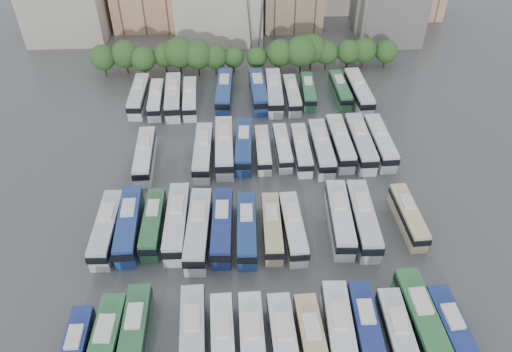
{
  "coord_description": "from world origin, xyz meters",
  "views": [
    {
      "loc": [
        -2.72,
        -54.96,
        52.49
      ],
      "look_at": [
        0.04,
        3.5,
        3.0
      ],
      "focal_mm": 35.0,
      "sensor_mm": 36.0,
      "label": 1
    }
  ],
  "objects_px": {
    "bus_r3_s8": "(274,92)",
    "bus_r3_s13": "(359,91)",
    "bus_r0_s11": "(400,342)",
    "bus_r3_s1": "(156,99)",
    "bus_r0_s6": "(252,347)",
    "bus_r2_s4": "(203,152)",
    "bus_r2_s6": "(244,146)",
    "bus_r1_s2": "(153,223)",
    "bus_r2_s8": "(282,147)",
    "bus_r1_s13": "(408,216)",
    "bus_r3_s3": "(190,98)",
    "bus_r1_s11": "(363,219)",
    "bus_r2_s5": "(224,147)",
    "bus_r1_s1": "(129,225)",
    "bus_r2_s11": "(340,142)",
    "bus_r0_s12": "(423,323)",
    "bus_r1_s6": "(247,229)",
    "bus_r3_s10": "(308,91)",
    "bus_r0_s4": "(193,340)",
    "bus_r0_s5": "(223,345)",
    "bus_r3_s5": "(224,91)",
    "bus_r3_s12": "(340,90)",
    "bus_r1_s8": "(293,228)",
    "bus_r1_s0": "(107,228)",
    "bus_r2_s9": "(301,149)",
    "bus_r3_s2": "(173,96)",
    "bus_r0_s7": "(284,348)",
    "bus_r2_s7": "(263,149)",
    "bus_r0_s10": "(367,332)",
    "bus_r2_s13": "(380,142)",
    "bus_r0_s2": "(135,337)",
    "bus_r0_s13": "(454,337)",
    "bus_r1_s10": "(340,218)",
    "bus_r2_s12": "(360,143)",
    "bus_r3_s0": "(139,96)",
    "bus_r2_s1": "(145,156)",
    "bus_r3_s9": "(292,95)",
    "bus_r0_s8": "(313,347)",
    "bus_r3_s7": "(258,91)"
  },
  "relations": [
    {
      "from": "bus_r2_s12",
      "to": "bus_r3_s5",
      "type": "height_order",
      "value": "bus_r2_s12"
    },
    {
      "from": "bus_r0_s6",
      "to": "bus_r2_s4",
      "type": "height_order",
      "value": "bus_r0_s6"
    },
    {
      "from": "bus_r0_s4",
      "to": "bus_r0_s10",
      "type": "distance_m",
      "value": 19.85
    },
    {
      "from": "bus_r0_s7",
      "to": "bus_r3_s0",
      "type": "relative_size",
      "value": 1.03
    },
    {
      "from": "bus_r2_s5",
      "to": "bus_r2_s13",
      "type": "bearing_deg",
      "value": -0.04
    },
    {
      "from": "bus_r1_s1",
      "to": "bus_r1_s6",
      "type": "bearing_deg",
      "value": -7.15
    },
    {
      "from": "bus_r0_s7",
      "to": "bus_r3_s7",
      "type": "relative_size",
      "value": 0.98
    },
    {
      "from": "bus_r2_s7",
      "to": "bus_r1_s6",
      "type": "bearing_deg",
      "value": -100.52
    },
    {
      "from": "bus_r1_s13",
      "to": "bus_r3_s3",
      "type": "relative_size",
      "value": 0.96
    },
    {
      "from": "bus_r0_s2",
      "to": "bus_r2_s11",
      "type": "height_order",
      "value": "bus_r2_s11"
    },
    {
      "from": "bus_r2_s5",
      "to": "bus_r1_s1",
      "type": "bearing_deg",
      "value": -127.83
    },
    {
      "from": "bus_r3_s12",
      "to": "bus_r1_s8",
      "type": "bearing_deg",
      "value": -111.76
    },
    {
      "from": "bus_r3_s2",
      "to": "bus_r3_s12",
      "type": "distance_m",
      "value": 32.87
    },
    {
      "from": "bus_r0_s6",
      "to": "bus_r0_s2",
      "type": "bearing_deg",
      "value": 171.07
    },
    {
      "from": "bus_r0_s13",
      "to": "bus_r1_s11",
      "type": "distance_m",
      "value": 20.14
    },
    {
      "from": "bus_r2_s6",
      "to": "bus_r1_s0",
      "type": "bearing_deg",
      "value": -134.04
    },
    {
      "from": "bus_r2_s8",
      "to": "bus_r1_s11",
      "type": "bearing_deg",
      "value": -62.99
    },
    {
      "from": "bus_r2_s8",
      "to": "bus_r1_s0",
      "type": "bearing_deg",
      "value": -147.28
    },
    {
      "from": "bus_r3_s8",
      "to": "bus_r3_s13",
      "type": "bearing_deg",
      "value": -0.63
    },
    {
      "from": "bus_r0_s6",
      "to": "bus_r2_s11",
      "type": "relative_size",
      "value": 1.0
    },
    {
      "from": "bus_r1_s2",
      "to": "bus_r2_s8",
      "type": "height_order",
      "value": "bus_r1_s2"
    },
    {
      "from": "bus_r0_s4",
      "to": "bus_r0_s5",
      "type": "xyz_separation_m",
      "value": [
        3.39,
        -0.84,
        -0.12
      ]
    },
    {
      "from": "bus_r0_s12",
      "to": "bus_r3_s2",
      "type": "height_order",
      "value": "bus_r0_s12"
    },
    {
      "from": "bus_r2_s6",
      "to": "bus_r3_s8",
      "type": "height_order",
      "value": "bus_r3_s8"
    },
    {
      "from": "bus_r0_s12",
      "to": "bus_r3_s1",
      "type": "relative_size",
      "value": 1.21
    },
    {
      "from": "bus_r1_s1",
      "to": "bus_r2_s12",
      "type": "distance_m",
      "value": 40.56
    },
    {
      "from": "bus_r0_s11",
      "to": "bus_r3_s0",
      "type": "xyz_separation_m",
      "value": [
        -36.41,
        54.94,
        -0.03
      ]
    },
    {
      "from": "bus_r0_s11",
      "to": "bus_r3_s1",
      "type": "xyz_separation_m",
      "value": [
        -32.98,
        53.71,
        -0.2
      ]
    },
    {
      "from": "bus_r0_s12",
      "to": "bus_r2_s11",
      "type": "bearing_deg",
      "value": 92.72
    },
    {
      "from": "bus_r2_s13",
      "to": "bus_r0_s2",
      "type": "bearing_deg",
      "value": -137.62
    },
    {
      "from": "bus_r0_s10",
      "to": "bus_r1_s13",
      "type": "xyz_separation_m",
      "value": [
        10.1,
        18.49,
        -0.16
      ]
    },
    {
      "from": "bus_r2_s4",
      "to": "bus_r1_s13",
      "type": "bearing_deg",
      "value": -27.2
    },
    {
      "from": "bus_r0_s11",
      "to": "bus_r2_s13",
      "type": "xyz_separation_m",
      "value": [
        6.77,
        37.64,
        0.03
      ]
    },
    {
      "from": "bus_r3_s10",
      "to": "bus_r3_s13",
      "type": "xyz_separation_m",
      "value": [
        9.76,
        -1.3,
        0.38
      ]
    },
    {
      "from": "bus_r1_s6",
      "to": "bus_r3_s10",
      "type": "distance_m",
      "value": 39.59
    },
    {
      "from": "bus_r2_s9",
      "to": "bus_r3_s2",
      "type": "xyz_separation_m",
      "value": [
        -22.84,
        17.64,
        0.26
      ]
    },
    {
      "from": "bus_r3_s0",
      "to": "bus_r0_s12",
      "type": "bearing_deg",
      "value": -51.88
    },
    {
      "from": "bus_r0_s5",
      "to": "bus_r0_s10",
      "type": "relative_size",
      "value": 0.99
    },
    {
      "from": "bus_r0_s5",
      "to": "bus_r0_s7",
      "type": "bearing_deg",
      "value": -8.17
    },
    {
      "from": "bus_r1_s11",
      "to": "bus_r3_s8",
      "type": "xyz_separation_m",
      "value": [
        -10.0,
        35.49,
        -0.01
      ]
    },
    {
      "from": "bus_r0_s8",
      "to": "bus_r1_s2",
      "type": "bearing_deg",
      "value": 131.86
    },
    {
      "from": "bus_r2_s13",
      "to": "bus_r3_s3",
      "type": "bearing_deg",
      "value": 152.34
    },
    {
      "from": "bus_r0_s2",
      "to": "bus_r1_s10",
      "type": "xyz_separation_m",
      "value": [
        26.63,
        17.72,
        0.07
      ]
    },
    {
      "from": "bus_r0_s10",
      "to": "bus_r3_s3",
      "type": "xyz_separation_m",
      "value": [
        -23.02,
        52.33,
        -0.09
      ]
    },
    {
      "from": "bus_r1_s10",
      "to": "bus_r1_s6",
      "type": "bearing_deg",
      "value": -171.65
    },
    {
      "from": "bus_r1_s6",
      "to": "bus_r3_s9",
      "type": "height_order",
      "value": "bus_r1_s6"
    },
    {
      "from": "bus_r0_s8",
      "to": "bus_r2_s11",
      "type": "bearing_deg",
      "value": 72.92
    },
    {
      "from": "bus_r3_s5",
      "to": "bus_r3_s12",
      "type": "distance_m",
      "value": 22.97
    },
    {
      "from": "bus_r1_s2",
      "to": "bus_r2_s1",
      "type": "bearing_deg",
      "value": 101.58
    },
    {
      "from": "bus_r1_s10",
      "to": "bus_r2_s8",
      "type": "xyz_separation_m",
      "value": [
        -6.65,
        17.64,
        -0.37
      ]
    }
  ]
}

